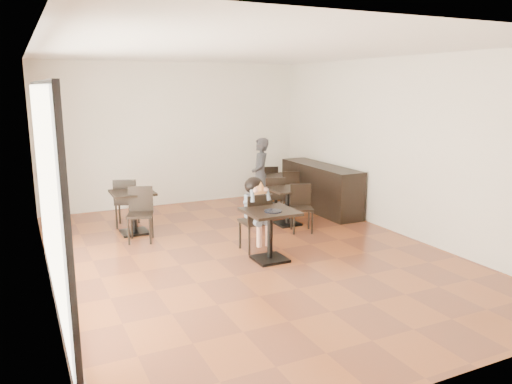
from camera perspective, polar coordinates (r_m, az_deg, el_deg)
floor at (r=8.17m, az=-0.77°, el=-7.12°), size 6.00×8.00×0.01m
ceiling at (r=7.74m, az=-0.84°, el=15.87°), size 6.00×8.00×0.01m
wall_back at (r=11.52m, az=-9.29°, el=6.50°), size 6.00×0.01×3.20m
wall_front at (r=4.56m, az=20.97°, el=-2.53°), size 6.00×0.01×3.20m
wall_left at (r=7.09m, az=-23.38°, el=2.26°), size 0.01×8.00×3.20m
wall_right at (r=9.45m, az=15.99°, el=5.00°), size 0.01×8.00×3.20m
storefront_window at (r=6.63m, az=-22.77°, el=-0.07°), size 0.04×4.50×2.60m
child_table at (r=7.78m, az=1.61°, el=-4.98°), size 0.77×0.77×0.81m
child_chair at (r=8.23m, az=-0.15°, el=-3.43°), size 0.44×0.44×0.97m
child at (r=8.20m, az=-0.15°, el=-2.58°), size 0.44×0.61×1.23m
plate at (r=7.58m, az=1.97°, el=-2.20°), size 0.27×0.27×0.02m
pizza_slice at (r=7.93m, az=0.44°, el=0.25°), size 0.28×0.22×0.07m
adult_patron at (r=10.75m, az=0.51°, el=1.95°), size 0.56×0.68×1.60m
cafe_table_mid at (r=9.79m, az=3.60°, el=-1.66°), size 0.90×0.90×0.73m
cafe_table_left at (r=9.47m, az=-13.83°, el=-2.29°), size 0.96×0.96×0.79m
cafe_table_back at (r=11.34m, az=2.30°, el=0.16°), size 0.85×0.85×0.70m
chair_mid_a at (r=10.25m, az=2.10°, el=-0.60°), size 0.51×0.51×0.88m
chair_mid_b at (r=9.31m, az=5.26°, el=-1.94°), size 0.51×0.51×0.88m
chair_left_a at (r=9.97m, az=-14.53°, el=-1.13°), size 0.55×0.55×0.95m
chair_left_b at (r=8.93m, az=-13.11°, el=-2.59°), size 0.55×0.55×0.95m
chair_back_a at (r=11.85m, az=1.51°, el=1.04°), size 0.48×0.48×0.84m
chair_back_b at (r=10.90m, az=4.15°, el=0.04°), size 0.48×0.48×0.84m
service_counter at (r=10.98m, az=7.37°, el=0.49°), size 0.60×2.40×1.00m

